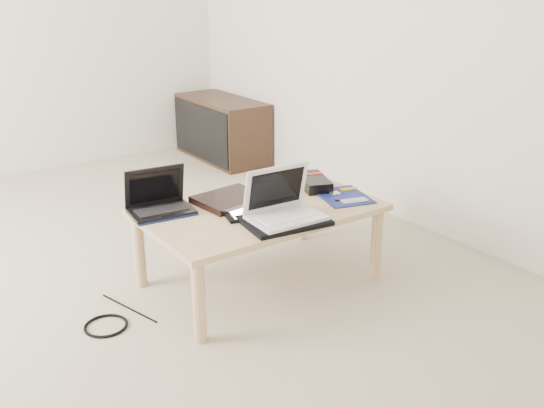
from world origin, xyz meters
TOP-DOWN VIEW (x-y plane):
  - ground at (0.00, 0.00)m, footprint 4.00×4.00m
  - coffee_table at (0.79, -0.57)m, footprint 1.10×0.70m
  - media_cabinet at (1.77, 1.45)m, footprint 0.41×0.90m
  - book at (0.71, -0.44)m, footprint 0.34×0.29m
  - netbook at (0.37, -0.36)m, footprint 0.31×0.24m
  - tablet at (0.72, -0.62)m, footprint 0.31×0.26m
  - remote at (0.95, -0.48)m, footprint 0.11×0.20m
  - neoprene_sleeve at (0.77, -0.80)m, footprint 0.40×0.31m
  - white_laptop at (0.78, -0.78)m, footprint 0.33×0.24m
  - motherboard at (1.21, -0.70)m, footprint 0.29×0.33m
  - gpu_box at (1.18, -0.49)m, footprint 0.21×0.29m
  - cable_coil at (0.68, -0.61)m, footprint 0.13×0.13m
  - floor_cable_coil at (0.00, -0.54)m, footprint 0.22×0.22m
  - floor_cable_trail at (0.15, -0.45)m, footprint 0.11×0.37m

SIDE VIEW (x-z plane):
  - ground at x=0.00m, z-range 0.00..0.00m
  - floor_cable_trail at x=0.15m, z-range 0.00..0.01m
  - floor_cable_coil at x=0.00m, z-range 0.00..0.01m
  - media_cabinet at x=1.77m, z-range 0.00..0.50m
  - coffee_table at x=0.79m, z-range 0.15..0.55m
  - motherboard at x=1.21m, z-range 0.40..0.41m
  - cable_coil at x=0.68m, z-range 0.40..0.41m
  - tablet at x=0.72m, z-range 0.40..0.41m
  - remote at x=0.95m, z-range 0.40..0.42m
  - neoprene_sleeve at x=0.77m, z-range 0.40..0.42m
  - book at x=0.71m, z-range 0.40..0.43m
  - gpu_box at x=1.18m, z-range 0.40..0.46m
  - netbook at x=0.37m, z-range 0.34..0.55m
  - white_laptop at x=0.78m, z-range 0.35..0.58m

